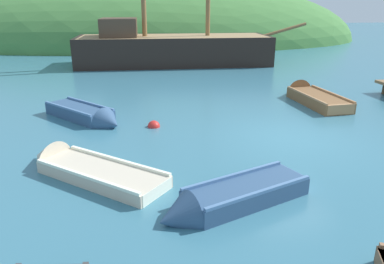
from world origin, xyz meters
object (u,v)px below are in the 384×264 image
Objects in this scene: sailing_ship at (172,54)px; rowboat_portside at (228,201)px; buoy_red at (154,127)px; rowboat_center at (81,169)px; rowboat_outer_left at (88,116)px; rowboat_far at (310,98)px.

rowboat_portside is at bearing -90.29° from sailing_ship.
sailing_ship reaches higher than buoy_red.
rowboat_center reaches higher than rowboat_portside.
rowboat_center is at bearing -37.31° from rowboat_outer_left.
rowboat_outer_left is at bearing -83.83° from rowboat_portside.
rowboat_portside is at bearing -13.19° from rowboat_outer_left.
rowboat_center is 10.12m from rowboat_far.
sailing_ship is 16.43m from rowboat_center.
rowboat_outer_left is 7.91× the size of buoy_red.
sailing_ship is 36.46× the size of buoy_red.
rowboat_center is 8.91× the size of buoy_red.
sailing_ship reaches higher than rowboat_portside.
rowboat_far is (8.78, 1.17, 0.00)m from rowboat_outer_left.
rowboat_portside is (-5.48, -7.54, -0.02)m from rowboat_far.
rowboat_center is 1.08× the size of rowboat_portside.
rowboat_portside reaches higher than buoy_red.
rowboat_outer_left is (-4.26, -11.64, -0.55)m from sailing_ship.
rowboat_center is (0.24, -4.27, -0.06)m from rowboat_outer_left.
rowboat_portside is 5.39m from buoy_red.
buoy_red is (1.95, 3.18, -0.08)m from rowboat_center.
rowboat_portside is at bearing 140.73° from rowboat_far.
rowboat_outer_left is 0.96× the size of rowboat_portside.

